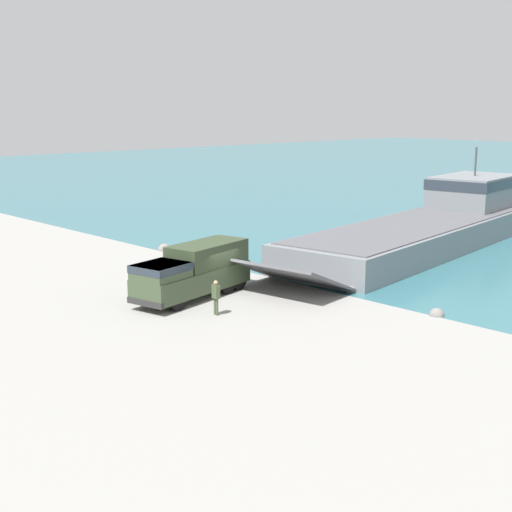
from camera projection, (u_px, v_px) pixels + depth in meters
name	position (u px, v px, depth m)	size (l,w,h in m)	color
ground_plane	(224.00, 295.00, 40.08)	(240.00, 240.00, 0.00)	gray
landing_craft	(434.00, 222.00, 54.90)	(11.03, 33.99, 7.11)	gray
military_truck	(193.00, 271.00, 39.24)	(3.78, 8.00, 2.91)	#3D4C33
soldier_on_ramp	(216.00, 295.00, 36.02)	(0.47, 0.30, 1.80)	#475638
mooring_bollard	(194.00, 258.00, 47.88)	(0.31, 0.31, 0.74)	#333338
shoreline_rock_a	(165.00, 250.00, 52.62)	(1.03, 1.03, 1.03)	gray
shoreline_rock_b	(357.00, 290.00, 41.15)	(1.38, 1.38, 1.38)	gray
shoreline_rock_c	(437.00, 316.00, 36.12)	(0.79, 0.79, 0.79)	gray
shoreline_rock_d	(195.00, 255.00, 50.89)	(0.76, 0.76, 0.76)	#66605B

